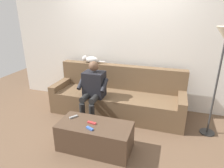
{
  "coord_description": "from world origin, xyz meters",
  "views": [
    {
      "loc": [
        -0.99,
        3.3,
        1.97
      ],
      "look_at": [
        0.0,
        0.21,
        0.74
      ],
      "focal_mm": 31.71,
      "sensor_mm": 36.0,
      "label": 1
    }
  ],
  "objects_px": {
    "couch": "(118,98)",
    "remote_blue": "(90,128)",
    "coffee_table": "(95,136)",
    "person_solo_seated": "(93,88)",
    "cat_on_backrest": "(91,59)",
    "remote_red": "(92,123)",
    "remote_gray": "(74,117)"
  },
  "relations": [
    {
      "from": "couch",
      "to": "remote_blue",
      "type": "xyz_separation_m",
      "value": [
        0.02,
        1.32,
        0.11
      ]
    },
    {
      "from": "coffee_table",
      "to": "person_solo_seated",
      "type": "height_order",
      "value": "person_solo_seated"
    },
    {
      "from": "cat_on_backrest",
      "to": "remote_red",
      "type": "bearing_deg",
      "value": 113.42
    },
    {
      "from": "cat_on_backrest",
      "to": "remote_gray",
      "type": "height_order",
      "value": "cat_on_backrest"
    },
    {
      "from": "person_solo_seated",
      "to": "remote_blue",
      "type": "bearing_deg",
      "value": 109.95
    },
    {
      "from": "remote_gray",
      "to": "remote_red",
      "type": "bearing_deg",
      "value": -64.09
    },
    {
      "from": "cat_on_backrest",
      "to": "remote_gray",
      "type": "xyz_separation_m",
      "value": [
        -0.28,
        1.36,
        -0.56
      ]
    },
    {
      "from": "couch",
      "to": "coffee_table",
      "type": "height_order",
      "value": "couch"
    },
    {
      "from": "coffee_table",
      "to": "cat_on_backrest",
      "type": "distance_m",
      "value": 1.76
    },
    {
      "from": "coffee_table",
      "to": "remote_blue",
      "type": "relative_size",
      "value": 9.19
    },
    {
      "from": "person_solo_seated",
      "to": "cat_on_backrest",
      "type": "bearing_deg",
      "value": -63.87
    },
    {
      "from": "coffee_table",
      "to": "remote_gray",
      "type": "height_order",
      "value": "remote_gray"
    },
    {
      "from": "couch",
      "to": "coffee_table",
      "type": "xyz_separation_m",
      "value": [
        0.0,
        1.19,
        -0.1
      ]
    },
    {
      "from": "remote_red",
      "to": "remote_blue",
      "type": "relative_size",
      "value": 1.13
    },
    {
      "from": "remote_blue",
      "to": "couch",
      "type": "bearing_deg",
      "value": -67.61
    },
    {
      "from": "couch",
      "to": "remote_blue",
      "type": "distance_m",
      "value": 1.33
    },
    {
      "from": "remote_gray",
      "to": "remote_blue",
      "type": "distance_m",
      "value": 0.42
    },
    {
      "from": "couch",
      "to": "person_solo_seated",
      "type": "bearing_deg",
      "value": 45.63
    },
    {
      "from": "remote_red",
      "to": "cat_on_backrest",
      "type": "bearing_deg",
      "value": 120.84
    },
    {
      "from": "coffee_table",
      "to": "person_solo_seated",
      "type": "distance_m",
      "value": 0.99
    },
    {
      "from": "couch",
      "to": "remote_gray",
      "type": "xyz_separation_m",
      "value": [
        0.38,
        1.11,
        0.11
      ]
    },
    {
      "from": "couch",
      "to": "remote_blue",
      "type": "height_order",
      "value": "couch"
    },
    {
      "from": "coffee_table",
      "to": "remote_red",
      "type": "height_order",
      "value": "remote_red"
    },
    {
      "from": "couch",
      "to": "person_solo_seated",
      "type": "xyz_separation_m",
      "value": [
        0.36,
        0.37,
        0.32
      ]
    },
    {
      "from": "coffee_table",
      "to": "remote_gray",
      "type": "distance_m",
      "value": 0.44
    },
    {
      "from": "cat_on_backrest",
      "to": "remote_gray",
      "type": "relative_size",
      "value": 3.84
    },
    {
      "from": "person_solo_seated",
      "to": "remote_gray",
      "type": "height_order",
      "value": "person_solo_seated"
    },
    {
      "from": "coffee_table",
      "to": "remote_red",
      "type": "xyz_separation_m",
      "value": [
        0.05,
        -0.01,
        0.22
      ]
    },
    {
      "from": "couch",
      "to": "remote_gray",
      "type": "distance_m",
      "value": 1.18
    },
    {
      "from": "person_solo_seated",
      "to": "remote_blue",
      "type": "xyz_separation_m",
      "value": [
        -0.35,
        0.95,
        -0.2
      ]
    },
    {
      "from": "person_solo_seated",
      "to": "remote_blue",
      "type": "height_order",
      "value": "person_solo_seated"
    },
    {
      "from": "cat_on_backrest",
      "to": "remote_gray",
      "type": "distance_m",
      "value": 1.5
    }
  ]
}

